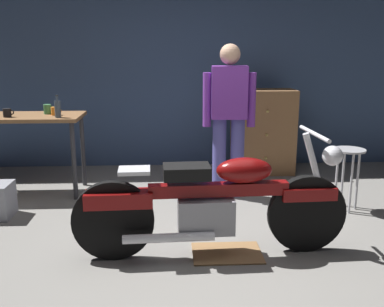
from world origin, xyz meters
TOP-DOWN VIEW (x-y plane):
  - ground_plane at (0.00, 0.00)m, footprint 12.00×12.00m
  - back_wall at (0.00, 2.80)m, footprint 8.00×0.12m
  - workbench at (-1.79, 1.57)m, footprint 1.30×0.64m
  - motorcycle at (0.18, -0.10)m, footprint 2.19×0.60m
  - person_standing at (0.49, 1.36)m, footprint 0.57×0.25m
  - shop_stool at (1.64, 0.85)m, footprint 0.32×0.32m
  - wooden_dresser at (1.07, 2.30)m, footprint 0.80×0.47m
  - drip_tray at (0.29, -0.10)m, footprint 0.56×0.40m
  - mug_orange_travel at (-1.42, 1.56)m, footprint 0.11×0.08m
  - mug_black_matte at (-1.90, 1.44)m, footprint 0.12×0.08m
  - mug_green_speckled at (-1.53, 1.65)m, footprint 0.12×0.08m
  - bottle at (-1.35, 1.38)m, footprint 0.06×0.06m

SIDE VIEW (x-z plane):
  - ground_plane at x=0.00m, z-range 0.00..0.00m
  - drip_tray at x=0.29m, z-range 0.00..0.01m
  - motorcycle at x=0.18m, z-range -0.05..0.95m
  - shop_stool at x=1.64m, z-range 0.18..0.82m
  - wooden_dresser at x=1.07m, z-range 0.00..1.10m
  - workbench at x=-1.79m, z-range 0.34..1.24m
  - person_standing at x=0.49m, z-range 0.09..1.76m
  - mug_orange_travel at x=-1.42m, z-range 0.90..0.99m
  - mug_black_matte at x=-1.90m, z-range 0.90..0.99m
  - mug_green_speckled at x=-1.53m, z-range 0.90..1.01m
  - bottle at x=-1.35m, z-range 0.88..1.12m
  - back_wall at x=0.00m, z-range 0.00..3.10m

